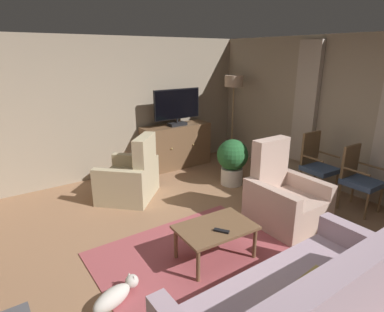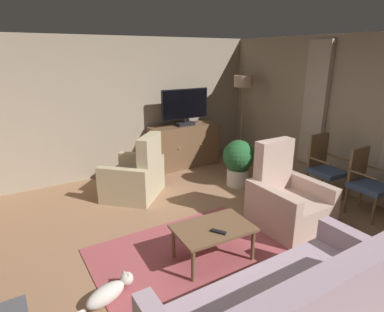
{
  "view_description": "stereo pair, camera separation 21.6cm",
  "coord_description": "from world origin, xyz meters",
  "views": [
    {
      "loc": [
        -2.13,
        -2.65,
        2.28
      ],
      "look_at": [
        -0.03,
        0.34,
        1.1
      ],
      "focal_mm": 29.98,
      "sensor_mm": 36.0,
      "label": 1
    },
    {
      "loc": [
        -1.95,
        -2.77,
        2.28
      ],
      "look_at": [
        -0.03,
        0.34,
        1.1
      ],
      "focal_mm": 29.98,
      "sensor_mm": 36.0,
      "label": 2
    }
  ],
  "objects": [
    {
      "name": "cat",
      "position": [
        -1.31,
        -0.21,
        0.09
      ],
      "size": [
        0.72,
        0.3,
        0.2
      ],
      "color": "beige",
      "rests_on": "ground_plane"
    },
    {
      "name": "side_chair_beside_plant",
      "position": [
        2.44,
        0.27,
        0.53
      ],
      "size": [
        0.47,
        0.51,
        1.04
      ],
      "color": "#42567A",
      "rests_on": "ground_plane"
    },
    {
      "name": "sofa_floral",
      "position": [
        -0.24,
        -1.49,
        0.32
      ],
      "size": [
        2.21,
        0.95,
        0.96
      ],
      "color": "#AD93A3",
      "rests_on": "ground_plane"
    },
    {
      "name": "armchair_near_window",
      "position": [
        -0.16,
        1.9,
        0.33
      ],
      "size": [
        1.21,
        1.21,
        1.05
      ],
      "color": "tan",
      "rests_on": "ground_plane"
    },
    {
      "name": "wall_back",
      "position": [
        0.0,
        3.11,
        1.29
      ],
      "size": [
        6.41,
        0.1,
        2.57
      ],
      "primitive_type": "cube",
      "color": "gray",
      "rests_on": "ground_plane"
    },
    {
      "name": "wall_right_with_window",
      "position": [
        2.95,
        0.0,
        1.29
      ],
      "size": [
        0.1,
        6.72,
        2.57
      ],
      "primitive_type": "cube",
      "color": "gray",
      "rests_on": "ground_plane"
    },
    {
      "name": "curtain_panel_far",
      "position": [
        2.84,
        0.88,
        1.42
      ],
      "size": [
        0.1,
        0.44,
        2.16
      ],
      "primitive_type": "cube",
      "color": "#B2A393"
    },
    {
      "name": "floor_lamp",
      "position": [
        2.51,
        2.44,
        1.5
      ],
      "size": [
        0.39,
        0.39,
        1.84
      ],
      "color": "#4C4233",
      "rests_on": "ground_plane"
    },
    {
      "name": "armchair_by_fireplace",
      "position": [
        1.22,
        -0.09,
        0.35
      ],
      "size": [
        0.84,
        0.9,
        1.15
      ],
      "color": "#BC9E8E",
      "rests_on": "ground_plane"
    },
    {
      "name": "potted_plant_leafy_by_curtain",
      "position": [
        1.56,
        1.37,
        0.47
      ],
      "size": [
        0.56,
        0.56,
        0.83
      ],
      "color": "beige",
      "rests_on": "ground_plane"
    },
    {
      "name": "rug_central",
      "position": [
        -0.27,
        -0.15,
        0.01
      ],
      "size": [
        2.19,
        1.88,
        0.01
      ],
      "primitive_type": "cube",
      "color": "#9E474C",
      "rests_on": "ground_plane"
    },
    {
      "name": "side_chair_far_end",
      "position": [
        2.44,
        -0.44,
        0.52
      ],
      "size": [
        0.45,
        0.49,
        0.98
      ],
      "color": "#42567A",
      "rests_on": "ground_plane"
    },
    {
      "name": "coffee_table",
      "position": [
        -0.09,
        -0.2,
        0.37
      ],
      "size": [
        0.9,
        0.63,
        0.42
      ],
      "color": "brown",
      "rests_on": "ground_plane"
    },
    {
      "name": "tv_remote",
      "position": [
        -0.11,
        -0.32,
        0.43
      ],
      "size": [
        0.13,
        0.17,
        0.02
      ],
      "primitive_type": "cube",
      "rotation": [
        0.0,
        0.0,
        5.28
      ],
      "color": "black",
      "rests_on": "coffee_table"
    },
    {
      "name": "tv_cabinet",
      "position": [
        1.26,
        2.76,
        0.42
      ],
      "size": [
        1.44,
        0.5,
        0.88
      ],
      "color": "#4A3523",
      "rests_on": "ground_plane"
    },
    {
      "name": "ground_plane",
      "position": [
        0.0,
        0.0,
        -0.02
      ],
      "size": [
        6.41,
        6.72,
        0.04
      ],
      "primitive_type": "cube",
      "color": "#936B4C"
    },
    {
      "name": "television",
      "position": [
        1.26,
        2.71,
        1.27
      ],
      "size": [
        1.02,
        0.2,
        0.73
      ],
      "color": "black",
      "rests_on": "tv_cabinet"
    }
  ]
}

